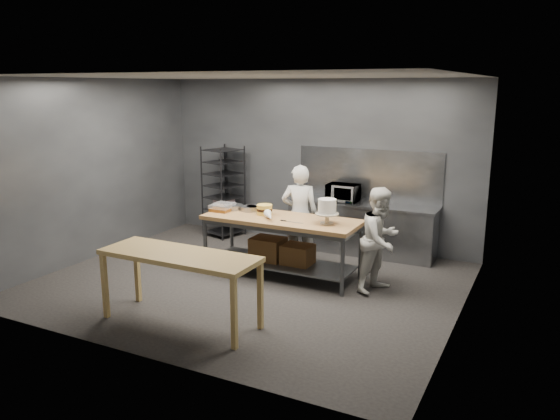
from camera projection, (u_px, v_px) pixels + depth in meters
name	position (u px, v px, depth m)	size (l,w,h in m)	color
ground	(249.00, 283.00, 8.15)	(6.00, 6.00, 0.00)	black
back_wall	(316.00, 162.00, 9.99)	(6.00, 0.04, 3.00)	#4C4F54
work_table	(281.00, 239.00, 8.36)	(2.40, 0.90, 0.92)	#8F5F39
near_counter	(179.00, 260.00, 6.60)	(2.00, 0.70, 0.90)	#A17A42
back_counter	(361.00, 228.00, 9.51)	(2.60, 0.60, 0.90)	slate
splashback_panel	(368.00, 175.00, 9.57)	(2.60, 0.02, 0.90)	slate
speed_rack	(224.00, 192.00, 10.57)	(0.75, 0.78, 1.75)	black
chef_behind	(300.00, 215.00, 8.87)	(0.60, 0.39, 1.64)	silver
chef_right	(381.00, 240.00, 7.69)	(0.73, 0.57, 1.50)	silver
microwave	(343.00, 193.00, 9.53)	(0.54, 0.37, 0.30)	black
frosted_cake_stand	(327.00, 208.00, 7.84)	(0.34, 0.34, 0.37)	#BBB096
layer_cake	(265.00, 210.00, 8.44)	(0.24, 0.24, 0.16)	#F4CF4D
cake_pans	(244.00, 208.00, 8.76)	(0.62, 0.33, 0.07)	gray
piping_bag	(269.00, 216.00, 8.11)	(0.12, 0.12, 0.38)	white
offset_spatula	(289.00, 221.00, 8.02)	(0.36, 0.02, 0.02)	slate
pastry_clamshells	(222.00, 207.00, 8.74)	(0.33, 0.39, 0.11)	#A46920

